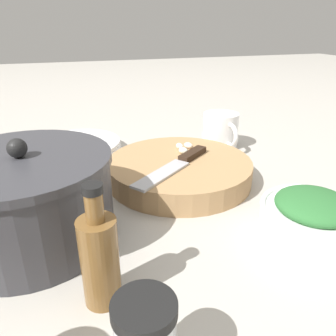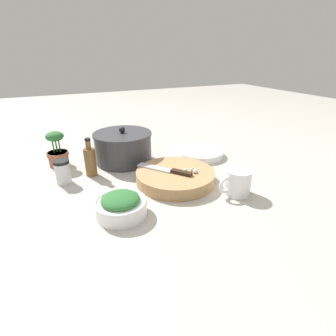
# 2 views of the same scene
# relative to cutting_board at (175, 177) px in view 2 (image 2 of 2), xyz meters

# --- Properties ---
(ground_plane) EXTENTS (5.00, 5.00, 0.00)m
(ground_plane) POSITION_rel_cutting_board_xyz_m (-0.08, 0.04, -0.02)
(ground_plane) COLOR #B2ADA3
(cutting_board) EXTENTS (0.31, 0.31, 0.05)m
(cutting_board) POSITION_rel_cutting_board_xyz_m (0.00, 0.00, 0.00)
(cutting_board) COLOR tan
(cutting_board) RESTS_ON ground_plane
(chef_knife) EXTENTS (0.16, 0.20, 0.01)m
(chef_knife) POSITION_rel_cutting_board_xyz_m (-0.03, 0.01, 0.03)
(chef_knife) COLOR black
(chef_knife) RESTS_ON cutting_board
(garlic_cloves) EXTENTS (0.06, 0.05, 0.01)m
(garlic_cloves) POSITION_rel_cutting_board_xyz_m (0.05, -0.03, 0.03)
(garlic_cloves) COLOR #F1E7CF
(garlic_cloves) RESTS_ON cutting_board
(herb_bowl) EXTENTS (0.16, 0.16, 0.07)m
(herb_bowl) POSITION_rel_cutting_board_xyz_m (-0.25, -0.13, 0.01)
(herb_bowl) COLOR white
(herb_bowl) RESTS_ON ground_plane
(spice_jar) EXTENTS (0.06, 0.06, 0.09)m
(spice_jar) POSITION_rel_cutting_board_xyz_m (-0.40, 0.18, 0.02)
(spice_jar) COLOR silver
(spice_jar) RESTS_ON ground_plane
(coffee_mug) EXTENTS (0.13, 0.09, 0.09)m
(coffee_mug) POSITION_rel_cutting_board_xyz_m (0.16, -0.17, 0.02)
(coffee_mug) COLOR white
(coffee_mug) RESTS_ON ground_plane
(plate_stack) EXTENTS (0.23, 0.23, 0.03)m
(plate_stack) POSITION_rel_cutting_board_xyz_m (0.23, 0.20, -0.01)
(plate_stack) COLOR white
(plate_stack) RESTS_ON ground_plane
(oil_bottle) EXTENTS (0.05, 0.05, 0.16)m
(oil_bottle) POSITION_rel_cutting_board_xyz_m (-0.29, 0.20, 0.04)
(oil_bottle) COLOR brown
(oil_bottle) RESTS_ON ground_plane
(stock_pot) EXTENTS (0.26, 0.26, 0.17)m
(stock_pot) POSITION_rel_cutting_board_xyz_m (-0.12, 0.29, 0.05)
(stock_pot) COLOR #38383D
(stock_pot) RESTS_ON ground_plane
(potted_herb) EXTENTS (0.09, 0.09, 0.16)m
(potted_herb) POSITION_rel_cutting_board_xyz_m (-0.40, 0.36, 0.04)
(potted_herb) COLOR #A35B3D
(potted_herb) RESTS_ON ground_plane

